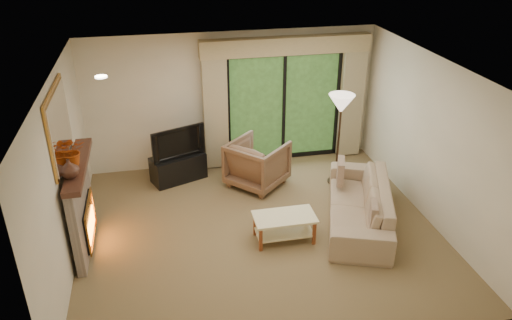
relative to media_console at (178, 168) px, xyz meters
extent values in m
plane|color=brown|center=(1.13, -1.95, -0.25)|extent=(5.50, 5.50, 0.00)
plane|color=white|center=(1.13, -1.95, 2.35)|extent=(5.50, 5.50, 0.00)
plane|color=beige|center=(1.13, 0.55, 1.05)|extent=(5.00, 0.00, 5.00)
plane|color=beige|center=(1.13, -4.45, 1.05)|extent=(5.00, 0.00, 5.00)
plane|color=beige|center=(-1.62, -1.95, 1.05)|extent=(0.00, 5.00, 5.00)
plane|color=beige|center=(3.88, -1.95, 1.05)|extent=(0.00, 5.00, 5.00)
cube|color=tan|center=(0.78, 0.39, 0.95)|extent=(0.45, 0.18, 2.35)
cube|color=tan|center=(3.48, 0.39, 0.95)|extent=(0.45, 0.18, 2.35)
cube|color=tan|center=(2.13, 0.41, 2.07)|extent=(3.20, 0.24, 0.32)
cube|color=black|center=(0.00, 0.00, 0.00)|extent=(1.07, 0.77, 0.49)
imported|color=black|center=(0.00, 0.00, 0.54)|extent=(1.00, 0.49, 0.59)
imported|color=brown|center=(1.40, -0.48, 0.18)|extent=(1.31, 1.31, 0.86)
imported|color=tan|center=(2.74, -2.01, 0.10)|extent=(1.66, 2.52, 0.68)
cube|color=brown|center=(2.66, -2.69, 0.32)|extent=(0.21, 0.37, 0.36)
cube|color=brown|center=(2.66, -1.34, 0.33)|extent=(0.24, 0.43, 0.41)
imported|color=#45261B|center=(-1.48, -2.17, 1.25)|extent=(0.27, 0.27, 0.26)
imported|color=#A53E0E|center=(-1.48, -1.81, 1.34)|extent=(0.41, 0.36, 0.43)
camera|label=1|loc=(-0.27, -8.33, 4.28)|focal=35.00mm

